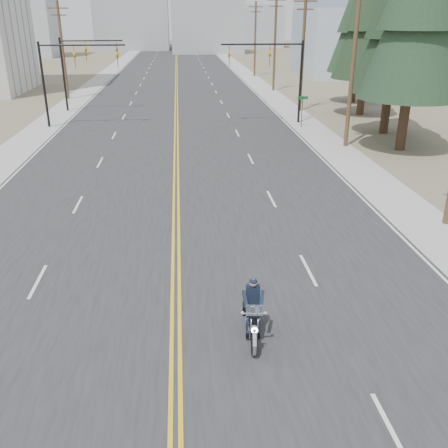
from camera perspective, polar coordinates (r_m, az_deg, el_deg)
name	(u,v)px	position (r m, az deg, el deg)	size (l,w,h in m)	color
ground_plane	(176,341)	(15.30, -5.53, -13.13)	(400.00, 400.00, 0.00)	#776D56
road	(176,77)	(82.90, -5.46, 16.42)	(20.00, 200.00, 0.01)	#303033
sidewalk_left	(103,77)	(83.74, -13.67, 15.98)	(3.00, 200.00, 0.01)	#A5A5A0
sidewalk_right	(248,76)	(83.64, 2.78, 16.55)	(3.00, 200.00, 0.01)	#A5A5A0
traffic_mast_left	(66,68)	(45.56, -17.58, 16.68)	(7.10, 0.26, 7.00)	black
traffic_mast_right	(278,66)	(45.42, 6.23, 17.53)	(7.10, 0.26, 7.00)	black
traffic_mast_far	(79,60)	(53.45, -16.19, 17.51)	(6.10, 0.26, 7.00)	black
street_sign	(302,106)	(44.26, 8.94, 13.17)	(0.90, 0.06, 2.62)	black
utility_pole_b	(353,62)	(37.56, 14.56, 17.52)	(2.20, 0.30, 11.50)	brown
utility_pole_c	(303,51)	(51.96, 9.00, 18.91)	(2.20, 0.30, 11.00)	brown
utility_pole_d	(275,41)	(66.60, 5.85, 20.06)	(2.20, 0.30, 11.50)	brown
utility_pole_e	(255,38)	(83.37, 3.59, 20.46)	(2.20, 0.30, 11.00)	brown
utility_pole_left	(63,49)	(61.86, -17.96, 18.48)	(2.20, 0.30, 10.50)	brown
glass_building	(379,8)	(88.29, 17.33, 22.47)	(24.00, 16.00, 20.00)	#9EB5CC
haze_bldg_a	(21,6)	(132.25, -22.23, 22.07)	(14.00, 12.00, 22.00)	#B7BCC6
haze_bldg_b	(207,24)	(137.64, -1.98, 21.88)	(18.00, 14.00, 14.00)	#ADB2B7
haze_bldg_c	(348,15)	(128.68, 13.97, 22.12)	(16.00, 12.00, 18.00)	#B7BCC6
haze_bldg_d	(131,0)	(152.97, -10.57, 23.88)	(20.00, 15.00, 26.00)	#ADB2B7
haze_bldg_e	(258,26)	(164.30, 3.88, 21.63)	(14.00, 14.00, 12.00)	#B7BCC6
motorcyclist	(253,311)	(14.94, 3.35, -9.87)	(0.98, 2.29, 1.78)	black
conifer_mid	(399,8)	(42.94, 19.32, 22.22)	(6.16, 6.16, 16.44)	#382619
conifer_tall	(371,4)	(50.91, 16.47, 22.94)	(6.19, 6.19, 17.21)	#382619
conifer_far	(361,11)	(58.62, 15.36, 22.44)	(6.12, 6.12, 16.40)	#382619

